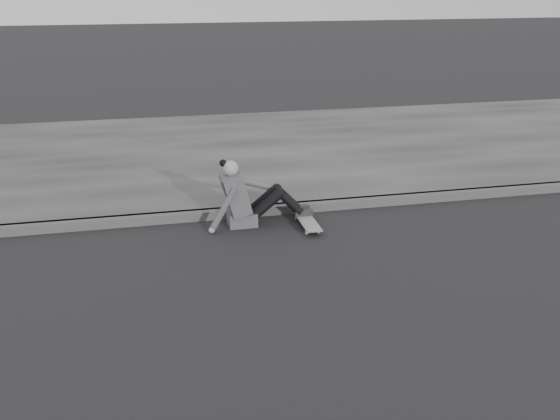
# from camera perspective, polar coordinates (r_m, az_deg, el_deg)

# --- Properties ---
(ground) EXTENTS (80.00, 80.00, 0.00)m
(ground) POSITION_cam_1_polar(r_m,az_deg,el_deg) (6.04, -0.09, -9.24)
(ground) COLOR black
(ground) RESTS_ON ground
(curb) EXTENTS (24.00, 0.16, 0.12)m
(curb) POSITION_cam_1_polar(r_m,az_deg,el_deg) (8.32, -3.97, -0.20)
(curb) COLOR #444444
(curb) RESTS_ON ground
(sidewalk) EXTENTS (24.00, 6.00, 0.12)m
(sidewalk) POSITION_cam_1_polar(r_m,az_deg,el_deg) (11.17, -6.39, 5.17)
(sidewalk) COLOR #393939
(sidewalk) RESTS_ON ground
(skateboard) EXTENTS (0.20, 0.78, 0.09)m
(skateboard) POSITION_cam_1_polar(r_m,az_deg,el_deg) (7.98, 2.48, -1.01)
(skateboard) COLOR #9F9F9A
(skateboard) RESTS_ON ground
(seated_woman) EXTENTS (1.38, 0.46, 0.88)m
(seated_woman) POSITION_cam_1_polar(r_m,az_deg,el_deg) (7.95, -3.07, 1.14)
(seated_woman) COLOR #48484B
(seated_woman) RESTS_ON ground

